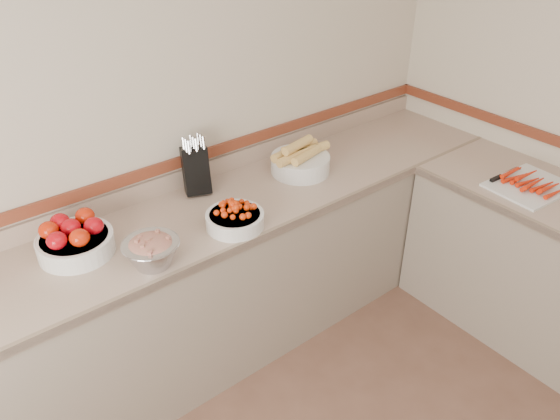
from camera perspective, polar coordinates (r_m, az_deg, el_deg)
back_wall at (r=2.77m, az=-14.36°, el=8.50°), size 4.00×0.00×4.00m
counter_back at (r=2.96m, az=-9.39°, el=-8.59°), size 4.00×0.65×1.08m
knife_block at (r=2.89m, az=-8.79°, el=4.25°), size 0.18×0.20×0.32m
tomato_bowl at (r=2.58m, az=-20.68°, el=-2.90°), size 0.34×0.34×0.17m
cherry_tomato_bowl at (r=2.61m, az=-4.76°, el=-0.78°), size 0.28×0.28×0.14m
corn_bowl at (r=3.07m, az=2.12°, el=5.20°), size 0.37×0.33×0.20m
rhubarb_bowl at (r=2.41m, az=-13.28°, el=-4.16°), size 0.25×0.25×0.14m
cutting_board at (r=3.24m, az=24.62°, el=2.49°), size 0.44×0.36×0.06m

